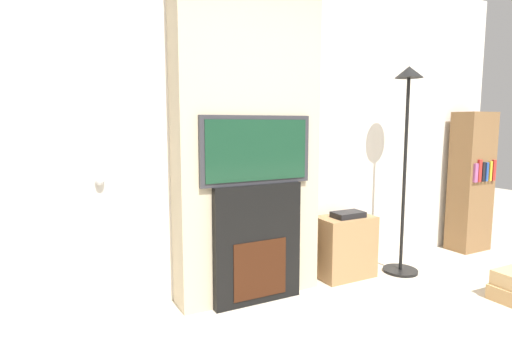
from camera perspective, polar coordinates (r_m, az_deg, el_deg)
The scene contains 8 objects.
wall_back at distance 3.25m, azimuth -2.58°, elevation 6.43°, with size 6.00×0.06×2.70m.
chimney_breast at distance 3.09m, azimuth -1.23°, elevation 6.42°, with size 1.15×0.29×2.70m.
fireplace at distance 3.10m, azimuth 0.01°, elevation -10.40°, with size 0.71×0.15×0.92m.
television at distance 2.96m, azimuth 0.03°, elevation 2.94°, with size 0.89×0.07×0.51m.
floor_lamp at distance 3.80m, azimuth 20.65°, elevation 4.20°, with size 0.31×0.31×1.86m.
media_stand at distance 3.71m, azimuth 12.60°, elevation -10.45°, with size 0.51×0.30×0.60m.
bookshelf at distance 4.87m, azimuth 28.38°, elevation -1.42°, with size 0.42×0.29×1.49m.
entry_door at distance 2.93m, azimuth -26.95°, elevation -0.79°, with size 0.80×0.09×2.04m.
Camera 1 is at (-1.33, -0.93, 1.37)m, focal length 28.00 mm.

